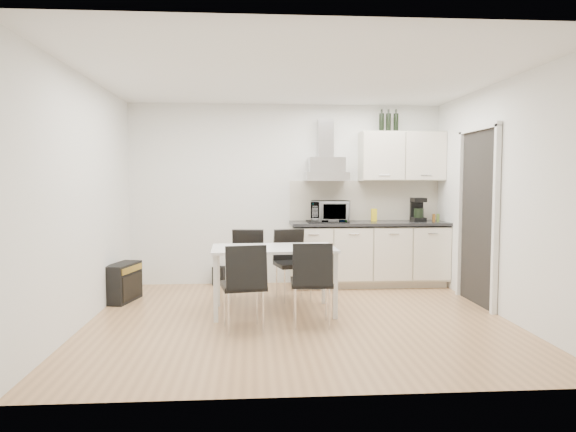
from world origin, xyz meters
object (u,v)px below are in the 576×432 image
object	(u,v)px
chair_far_right	(293,265)
guitar_amp	(123,282)
chair_far_left	(246,266)
floor_speaker	(219,276)
chair_near_right	(311,283)
chair_near_left	(243,287)
kitchenette	(370,228)
dining_table	(274,254)

from	to	relation	value
chair_far_right	guitar_amp	size ratio (longest dim) A/B	1.44
chair_far_left	floor_speaker	xyz separation A→B (m)	(-0.41, 1.00, -0.31)
chair_far_right	guitar_amp	distance (m)	2.14
chair_near_right	floor_speaker	xyz separation A→B (m)	(-1.10, 2.14, -0.31)
chair_far_right	chair_far_left	bearing A→B (deg)	-12.06
chair_near_left	floor_speaker	size ratio (longest dim) A/B	3.30
floor_speaker	kitchenette	bearing A→B (deg)	6.05
kitchenette	guitar_amp	bearing A→B (deg)	-167.09
chair_near_left	chair_near_right	bearing A→B (deg)	-0.02
chair_far_right	chair_near_right	world-z (taller)	same
kitchenette	chair_far_right	world-z (taller)	kitchenette
chair_near_left	guitar_amp	size ratio (longest dim) A/B	1.44
chair_far_left	kitchenette	bearing A→B (deg)	-148.41
chair_near_right	chair_near_left	bearing A→B (deg)	-167.72
floor_speaker	chair_far_left	bearing A→B (deg)	-57.19
chair_far_left	floor_speaker	world-z (taller)	chair_far_left
dining_table	chair_far_right	distance (m)	0.70
kitchenette	chair_far_left	xyz separation A→B (m)	(-1.76, -0.83, -0.39)
chair_far_left	floor_speaker	size ratio (longest dim) A/B	3.30
floor_speaker	chair_near_left	bearing A→B (deg)	-69.66
guitar_amp	floor_speaker	world-z (taller)	guitar_amp
chair_far_left	chair_near_left	bearing A→B (deg)	95.66
chair_near_left	dining_table	bearing A→B (deg)	54.01
chair_near_right	guitar_amp	distance (m)	2.54
dining_table	chair_far_right	bearing A→B (deg)	63.66
dining_table	chair_near_right	world-z (taller)	chair_near_right
kitchenette	dining_table	size ratio (longest dim) A/B	1.78
dining_table	chair_near_left	distance (m)	0.78
guitar_amp	floor_speaker	xyz separation A→B (m)	(1.12, 0.92, -0.11)
chair_near_right	floor_speaker	world-z (taller)	chair_near_right
chair_far_right	floor_speaker	world-z (taller)	chair_far_right
kitchenette	chair_far_left	world-z (taller)	kitchenette
chair_far_left	chair_far_right	distance (m)	0.59
dining_table	guitar_amp	xyz separation A→B (m)	(-1.85, 0.66, -0.43)
chair_far_left	dining_table	bearing A→B (deg)	124.74
kitchenette	dining_table	bearing A→B (deg)	-135.53
chair_far_left	chair_near_left	xyz separation A→B (m)	(-0.02, -1.26, 0.00)
dining_table	chair_near_left	size ratio (longest dim) A/B	1.61
chair_far_right	guitar_amp	world-z (taller)	chair_far_right
kitchenette	chair_far_right	xyz separation A→B (m)	(-1.17, -0.81, -0.39)
chair_far_left	floor_speaker	bearing A→B (deg)	-61.23
dining_table	guitar_amp	distance (m)	2.01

